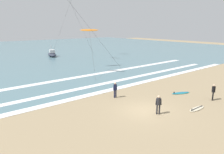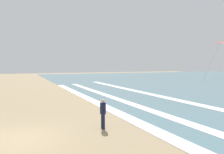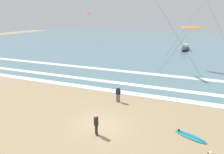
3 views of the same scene
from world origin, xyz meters
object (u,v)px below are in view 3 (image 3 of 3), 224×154
at_px(kite_orange_high_left, 192,28).
at_px(offshore_boat, 185,48).
at_px(surfer_right_near, 118,93).
at_px(surfer_foreground_main, 96,123).
at_px(surfboard_left_pile, 190,136).
at_px(kite_red_far_left, 86,14).

relative_size(kite_orange_high_left, offshore_boat, 1.63).
bearing_deg(offshore_boat, surfer_right_near, -102.57).
xyz_separation_m(surfer_foreground_main, offshore_boat, (6.98, 37.23, -0.40)).
bearing_deg(surfboard_left_pile, offshore_boat, 88.72).
relative_size(surfer_right_near, offshore_boat, 0.29).
bearing_deg(surfer_right_near, kite_red_far_left, 120.83).
bearing_deg(surfer_right_near, offshore_boat, 77.43).
distance_m(surfboard_left_pile, offshore_boat, 35.30).
relative_size(surfer_foreground_main, kite_red_far_left, 0.15).
distance_m(surfer_right_near, offshore_boat, 32.68).
bearing_deg(kite_orange_high_left, offshore_boat, 88.58).
bearing_deg(kite_orange_high_left, surfer_foreground_main, -108.02).
bearing_deg(kite_red_far_left, surfer_foreground_main, -62.13).
distance_m(surfer_right_near, kite_orange_high_left, 17.12).
distance_m(surfer_foreground_main, surfboard_left_pile, 6.55).
relative_size(kite_red_far_left, offshore_boat, 1.99).
height_order(surfboard_left_pile, offshore_boat, offshore_boat).
bearing_deg(surfer_foreground_main, surfer_right_near, 91.40).
height_order(surfer_foreground_main, surfer_right_near, same).
bearing_deg(surfer_foreground_main, kite_orange_high_left, 71.98).
relative_size(surfboard_left_pile, offshore_boat, 0.40).
bearing_deg(offshore_boat, kite_red_far_left, 166.17).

